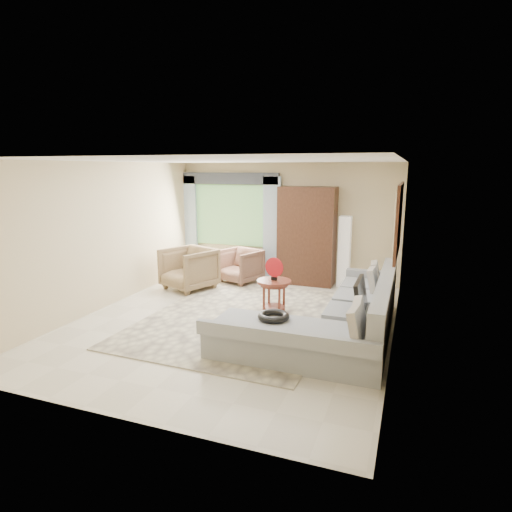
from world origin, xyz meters
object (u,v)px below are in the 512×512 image
at_px(sectional_sofa, 342,321).
at_px(tv_screen, 361,296).
at_px(floor_lamp, 344,252).
at_px(coffee_table, 274,296).
at_px(armoire, 307,236).
at_px(armchair_right, 240,266).
at_px(armchair_left, 189,269).
at_px(potted_plant, 192,263).

distance_m(sectional_sofa, tv_screen, 0.52).
distance_m(sectional_sofa, floor_lamp, 3.03).
bearing_deg(coffee_table, sectional_sofa, -30.76).
bearing_deg(armoire, coffee_table, -91.49).
xyz_separation_m(armchair_right, armoire, (1.40, 0.41, 0.68)).
xyz_separation_m(sectional_sofa, armchair_right, (-2.63, 2.48, 0.09)).
distance_m(coffee_table, armoire, 2.26).
bearing_deg(sectional_sofa, coffee_table, 149.24).
distance_m(armchair_right, floor_lamp, 2.28).
bearing_deg(armchair_left, armoire, 53.13).
distance_m(sectional_sofa, armchair_right, 3.62).
bearing_deg(tv_screen, armchair_left, 155.30).
height_order(tv_screen, floor_lamp, floor_lamp).
height_order(sectional_sofa, armchair_right, sectional_sofa).
distance_m(sectional_sofa, armoire, 3.24).
distance_m(potted_plant, floor_lamp, 3.63).
bearing_deg(armchair_left, tv_screen, -1.98).
relative_size(armchair_left, armoire, 0.45).
bearing_deg(armchair_right, coffee_table, -31.27).
bearing_deg(floor_lamp, sectional_sofa, -81.67).
relative_size(tv_screen, potted_plant, 1.54).
height_order(armoire, floor_lamp, armoire).
bearing_deg(potted_plant, armchair_left, -64.28).
xyz_separation_m(sectional_sofa, coffee_table, (-1.29, 0.77, 0.03)).
xyz_separation_m(tv_screen, floor_lamp, (-0.70, 3.04, 0.03)).
xyz_separation_m(tv_screen, armchair_left, (-3.69, 1.70, -0.29)).
relative_size(coffee_table, armchair_right, 0.73).
xyz_separation_m(coffee_table, floor_lamp, (0.86, 2.19, 0.44)).
relative_size(sectional_sofa, armchair_left, 3.63).
height_order(sectional_sofa, armoire, armoire).
relative_size(sectional_sofa, potted_plant, 7.21).
bearing_deg(armoire, floor_lamp, 4.29).
height_order(sectional_sofa, coffee_table, sectional_sofa).
height_order(coffee_table, armchair_left, armchair_left).
bearing_deg(coffee_table, armchair_left, 158.41).
bearing_deg(sectional_sofa, armoire, 113.06).
bearing_deg(potted_plant, armchair_right, -15.42).
xyz_separation_m(coffee_table, armoire, (0.06, 2.13, 0.74)).
bearing_deg(potted_plant, coffee_table, -37.50).
distance_m(potted_plant, armoire, 2.91).
bearing_deg(armoire, sectional_sofa, -66.94).
height_order(armchair_right, armoire, armoire).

